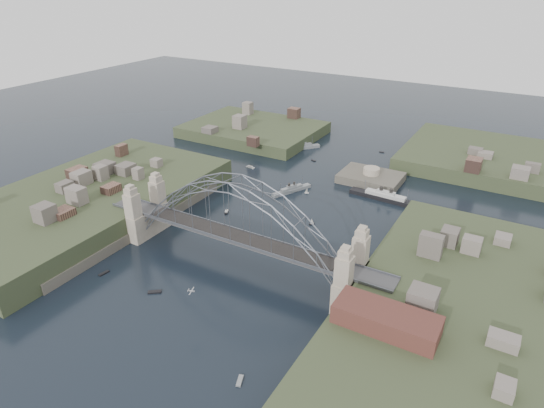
% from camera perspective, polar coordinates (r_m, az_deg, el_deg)
% --- Properties ---
extents(ground, '(500.00, 500.00, 0.00)m').
position_cam_1_polar(ground, '(126.42, -4.14, -7.22)').
color(ground, black).
rests_on(ground, ground).
extents(bridge, '(84.00, 13.80, 24.60)m').
position_cam_1_polar(bridge, '(120.05, -4.33, -2.32)').
color(bridge, '#444446').
rests_on(bridge, ground).
extents(shore_west, '(50.50, 90.00, 12.00)m').
position_cam_1_polar(shore_west, '(161.07, -21.34, -0.46)').
color(shore_west, '#354024').
rests_on(shore_west, ground).
extents(shore_east, '(50.50, 90.00, 12.00)m').
position_cam_1_polar(shore_east, '(109.78, 22.37, -14.22)').
color(shore_east, '#354024').
rests_on(shore_east, ground).
extents(headland_nw, '(60.00, 45.00, 9.00)m').
position_cam_1_polar(headland_nw, '(225.82, -2.26, 8.52)').
color(headland_nw, '#354024').
rests_on(headland_nw, ground).
extents(headland_ne, '(70.00, 55.00, 9.50)m').
position_cam_1_polar(headland_ne, '(208.26, 25.53, 4.39)').
color(headland_ne, '#354024').
rests_on(headland_ne, ground).
extents(fort_island, '(22.00, 16.00, 9.40)m').
position_cam_1_polar(fort_island, '(177.99, 11.85, 2.60)').
color(fort_island, '#504B40').
rests_on(fort_island, ground).
extents(wharf_shed, '(20.00, 8.00, 4.00)m').
position_cam_1_polar(wharf_shed, '(95.25, 13.70, -13.46)').
color(wharf_shed, '#592D26').
rests_on(wharf_shed, shore_east).
extents(finger_pier, '(4.00, 22.00, 1.40)m').
position_cam_1_polar(finger_pier, '(92.95, 7.05, -21.97)').
color(finger_pier, '#444446').
rests_on(finger_pier, ground).
extents(naval_cruiser_near, '(8.57, 15.38, 4.78)m').
position_cam_1_polar(naval_cruiser_near, '(165.60, 2.39, 1.73)').
color(naval_cruiser_near, gray).
rests_on(naval_cruiser_near, ground).
extents(naval_cruiser_far, '(12.61, 14.10, 5.62)m').
position_cam_1_polar(naval_cruiser_far, '(207.13, 3.61, 6.92)').
color(naval_cruiser_far, gray).
rests_on(naval_cruiser_far, ground).
extents(ocean_liner, '(25.31, 4.84, 6.17)m').
position_cam_1_polar(ocean_liner, '(163.89, 13.60, 0.77)').
color(ocean_liner, black).
rests_on(ocean_liner, ground).
extents(aeroplane, '(1.58, 2.74, 0.41)m').
position_cam_1_polar(aeroplane, '(103.79, -9.84, -10.35)').
color(aeroplane, '#9E9FA4').
extents(small_boat_a, '(1.83, 2.93, 1.43)m').
position_cam_1_polar(small_boat_a, '(152.09, -5.53, -0.94)').
color(small_boat_a, silver).
rests_on(small_boat_a, ground).
extents(small_boat_b, '(1.54, 1.73, 2.38)m').
position_cam_1_polar(small_boat_b, '(144.52, 4.86, -2.15)').
color(small_boat_b, silver).
rests_on(small_boat_b, ground).
extents(small_boat_c, '(3.21, 2.81, 0.45)m').
position_cam_1_polar(small_boat_c, '(119.20, -14.06, -10.32)').
color(small_boat_c, silver).
rests_on(small_boat_c, ground).
extents(small_boat_d, '(1.20, 2.13, 0.45)m').
position_cam_1_polar(small_boat_d, '(145.45, 11.08, -2.77)').
color(small_boat_d, silver).
rests_on(small_boat_d, ground).
extents(small_boat_e, '(3.72, 1.54, 1.43)m').
position_cam_1_polar(small_boat_e, '(186.58, -2.65, 4.50)').
color(small_boat_e, silver).
rests_on(small_boat_e, ground).
extents(small_boat_f, '(1.56, 1.45, 2.38)m').
position_cam_1_polar(small_boat_f, '(164.54, 4.25, 1.62)').
color(small_boat_f, silver).
rests_on(small_boat_f, ground).
extents(small_boat_g, '(1.82, 2.92, 0.45)m').
position_cam_1_polar(small_boat_g, '(95.42, -3.93, -20.64)').
color(small_boat_g, silver).
rests_on(small_boat_g, ground).
extents(small_boat_h, '(2.18, 1.26, 0.45)m').
position_cam_1_polar(small_boat_h, '(194.09, 5.06, 5.27)').
color(small_boat_h, silver).
rests_on(small_boat_h, ground).
extents(small_boat_i, '(2.73, 2.38, 0.45)m').
position_cam_1_polar(small_boat_i, '(130.15, 11.11, -6.54)').
color(small_boat_i, silver).
rests_on(small_boat_i, ground).
extents(small_boat_j, '(1.28, 2.88, 0.45)m').
position_cam_1_polar(small_boat_j, '(129.54, -19.74, -7.93)').
color(small_boat_j, silver).
rests_on(small_boat_j, ground).
extents(small_boat_k, '(2.18, 0.90, 0.45)m').
position_cam_1_polar(small_boat_k, '(208.18, 13.17, 6.15)').
color(small_boat_k, silver).
rests_on(small_boat_k, ground).
extents(small_boat_l, '(1.50, 2.51, 1.43)m').
position_cam_1_polar(small_boat_l, '(164.71, -9.69, 1.03)').
color(small_boat_l, silver).
rests_on(small_boat_l, ground).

